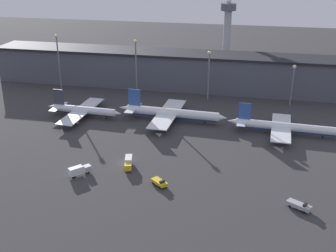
% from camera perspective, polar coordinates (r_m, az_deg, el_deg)
% --- Properties ---
extents(ground, '(600.00, 600.00, 0.00)m').
position_cam_1_polar(ground, '(149.56, -6.05, -5.03)').
color(ground, '#383538').
extents(terminal_building, '(196.61, 20.33, 19.33)m').
position_cam_1_polar(terminal_building, '(227.47, 0.69, 7.63)').
color(terminal_building, '#4C515B').
rests_on(terminal_building, ground).
extents(airplane_0, '(35.69, 34.78, 11.98)m').
position_cam_1_polar(airplane_0, '(191.54, -11.40, 2.08)').
color(airplane_0, silver).
rests_on(airplane_0, ground).
extents(airplane_1, '(48.81, 36.87, 13.11)m').
position_cam_1_polar(airplane_1, '(183.35, 0.40, 1.74)').
color(airplane_1, white).
rests_on(airplane_1, ground).
extents(airplane_2, '(47.63, 30.52, 11.92)m').
position_cam_1_polar(airplane_2, '(176.47, 15.56, -0.16)').
color(airplane_2, white).
rests_on(airplane_2, ground).
extents(service_vehicle_0, '(7.27, 5.61, 2.72)m').
position_cam_1_polar(service_vehicle_0, '(129.38, 17.34, -10.24)').
color(service_vehicle_0, '#9EA3A8').
rests_on(service_vehicle_0, ground).
extents(service_vehicle_1, '(6.19, 5.76, 2.46)m').
position_cam_1_polar(service_vehicle_1, '(135.03, -1.15, -7.63)').
color(service_vehicle_1, gold).
rests_on(service_vehicle_1, ground).
extents(service_vehicle_2, '(4.03, 8.02, 3.43)m').
position_cam_1_polar(service_vehicle_2, '(145.80, -5.37, -4.93)').
color(service_vehicle_2, gold).
rests_on(service_vehicle_2, ground).
extents(service_vehicle_4, '(6.72, 7.12, 3.32)m').
position_cam_1_polar(service_vehicle_4, '(143.42, -11.96, -5.89)').
color(service_vehicle_4, '#9EA3A8').
rests_on(service_vehicle_4, ground).
extents(lamp_post_0, '(1.80, 1.80, 29.35)m').
position_cam_1_polar(lamp_post_0, '(228.56, -14.65, 9.18)').
color(lamp_post_0, slate).
rests_on(lamp_post_0, ground).
extents(lamp_post_1, '(1.80, 1.80, 28.40)m').
position_cam_1_polar(lamp_post_1, '(213.72, -4.36, 8.79)').
color(lamp_post_1, slate).
rests_on(lamp_post_1, ground).
extents(lamp_post_2, '(1.80, 1.80, 24.43)m').
position_cam_1_polar(lamp_post_2, '(207.35, 5.55, 7.68)').
color(lamp_post_2, slate).
rests_on(lamp_post_2, ground).
extents(lamp_post_3, '(1.80, 1.80, 19.84)m').
position_cam_1_polar(lamp_post_3, '(207.78, 16.57, 6.12)').
color(lamp_post_3, slate).
rests_on(lamp_post_3, ground).
extents(control_tower, '(9.00, 9.00, 43.15)m').
position_cam_1_polar(control_tower, '(258.31, 8.02, 12.76)').
color(control_tower, '#99999E').
rests_on(control_tower, ground).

